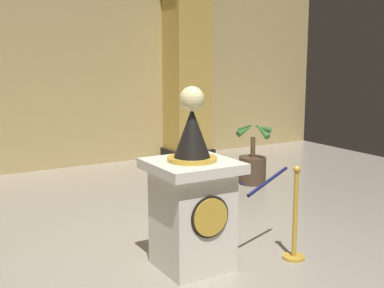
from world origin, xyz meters
name	(u,v)px	position (x,y,z in m)	size (l,w,h in m)	color
ground_plane	(199,268)	(0.00, 0.00, 0.00)	(12.56, 12.56, 0.00)	#9E9384
back_wall	(50,68)	(0.00, 5.34, 1.89)	(12.56, 0.16, 3.78)	tan
pedestal_clock	(192,200)	(-0.04, 0.07, 0.71)	(0.83, 0.83, 1.86)	silver
stanchion_near	(295,227)	(1.00, -0.31, 0.36)	(0.24, 0.24, 1.02)	gold
stanchion_far	(196,199)	(0.60, 1.06, 0.37)	(0.24, 0.24, 1.06)	gold
velvet_rope	(242,176)	(0.80, 0.38, 0.79)	(0.90, 0.92, 0.22)	#141947
column_right	(186,71)	(2.67, 4.91, 1.80)	(0.92, 0.92, 3.63)	black
potted_palm_right	(253,165)	(2.56, 2.48, 0.32)	(0.73, 0.71, 1.08)	#4C3828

